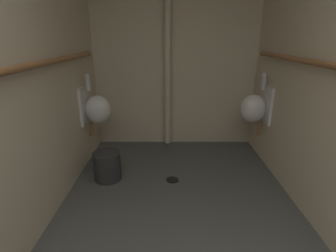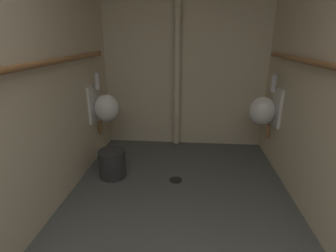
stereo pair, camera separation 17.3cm
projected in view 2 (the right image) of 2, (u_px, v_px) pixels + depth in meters
name	position (u px, v px, depth m)	size (l,w,h in m)	color
floor	(177.00, 226.00, 2.16)	(2.30, 3.57, 0.08)	#4C4F4C
wall_left	(22.00, 63.00, 1.81)	(0.06, 3.57, 2.60)	beige
wall_back	(185.00, 51.00, 3.36)	(2.30, 0.06, 2.60)	beige
urinal_left_mid	(105.00, 107.00, 3.07)	(0.32, 0.30, 0.76)	white
urinal_right_mid	(264.00, 110.00, 2.96)	(0.32, 0.30, 0.76)	white
supply_pipe_left	(33.00, 65.00, 1.79)	(0.06, 2.78, 0.06)	#936038
standpipe_back_wall	(177.00, 51.00, 3.27)	(0.09, 0.09, 2.55)	beige
floor_drain	(176.00, 180.00, 2.77)	(0.14, 0.14, 0.01)	black
waste_bin	(112.00, 163.00, 2.81)	(0.29, 0.29, 0.31)	#2D2D2D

